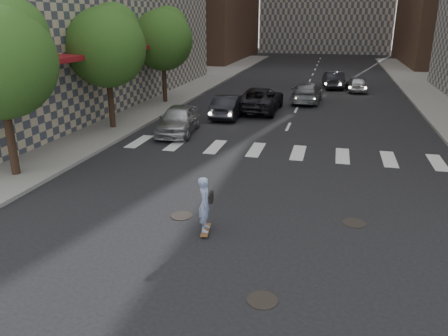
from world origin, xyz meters
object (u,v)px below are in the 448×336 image
Objects in this scene: traffic_car_a at (229,106)px; traffic_car_b at (307,93)px; traffic_car_c at (260,99)px; traffic_car_d at (357,84)px; tree_a at (1,56)px; tree_b at (108,44)px; silver_sedan at (178,120)px; traffic_car_e at (333,80)px; tree_c at (164,37)px; skateboarder at (205,204)px.

traffic_car_a is 0.88× the size of traffic_car_b.
traffic_car_c reaches higher than traffic_car_d.
traffic_car_b is at bearing 53.17° from traffic_car_d.
tree_a is 1.00× the size of tree_b.
traffic_car_a is 1.13× the size of traffic_car_d.
traffic_car_a is at bearing 63.44° from silver_sedan.
traffic_car_d is at bearing -118.76° from traffic_car_b.
traffic_car_e is at bearing 66.08° from tree_a.
tree_c is at bearing 34.53° from traffic_car_e.
tree_b is at bearing -90.00° from tree_c.
silver_sedan is at bearing 63.75° from traffic_car_b.
silver_sedan is at bearing 66.13° from traffic_car_c.
tree_c is 1.49× the size of traffic_car_e.
silver_sedan is at bearing 104.62° from skateboarder.
traffic_car_b is (9.95, 2.86, -3.94)m from tree_c.
traffic_car_b is (1.44, 21.69, -0.20)m from skateboarder.
tree_c reaches higher than traffic_car_e.
traffic_car_c is at bearing 64.54° from tree_a.
traffic_car_d is (6.59, 10.00, -0.14)m from traffic_car_c.
silver_sedan is at bearing -1.04° from tree_b.
tree_c is 11.08m from traffic_car_b.
tree_a is at bearing -90.00° from tree_b.
tree_a reaches higher than traffic_car_a.
tree_a is 1.49× the size of traffic_car_e.
tree_a is 28.65m from traffic_car_d.
traffic_car_e is at bearing -44.23° from traffic_car_d.
tree_b is 1.35× the size of traffic_car_b.
traffic_car_a is at bearing -32.38° from tree_c.
traffic_car_b reaches higher than traffic_car_d.
tree_b reaches higher than skateboarder.
skateboarder is (8.51, -18.82, -3.74)m from tree_c.
traffic_car_e is at bearing 60.72° from silver_sedan.
traffic_car_e is (11.73, 10.44, -3.92)m from tree_c.
traffic_car_b is at bearing 54.57° from silver_sedan.
traffic_car_e reaches higher than traffic_car_a.
tree_c is 16.77m from traffic_car_d.
skateboarder reaches higher than traffic_car_c.
traffic_car_a is 0.76× the size of traffic_car_c.
tree_b is 1.73× the size of traffic_car_d.
traffic_car_d is (3.71, 6.00, -0.06)m from traffic_car_b.
skateboarder is 0.45× the size of traffic_car_d.
traffic_car_e is at bearing -110.68° from traffic_car_c.
skateboarder reaches higher than silver_sedan.
traffic_car_a is at bearing 58.89° from traffic_car_e.
silver_sedan is at bearing 64.19° from tree_a.
tree_b is 1.53× the size of traffic_car_a.
silver_sedan is (3.83, -0.07, -3.89)m from tree_b.
silver_sedan is (3.83, -8.07, -3.89)m from tree_c.
tree_b is 10.59m from traffic_car_c.
tree_b is 1.49× the size of traffic_car_e.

